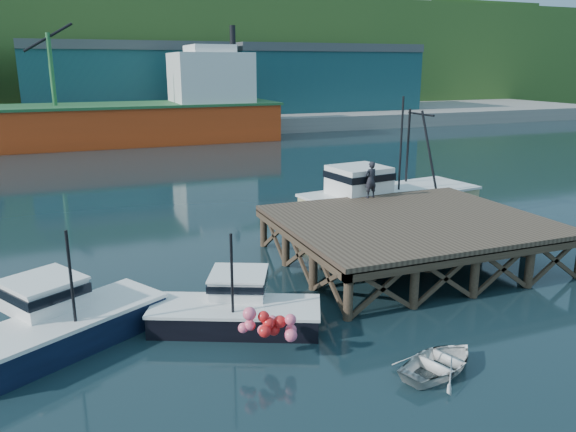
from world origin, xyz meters
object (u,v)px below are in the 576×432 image
boat_black (237,307)px  dockworker (371,180)px  boat_navy (60,321)px  trawler (388,197)px  dinghy (440,362)px

boat_black → dockworker: (9.96, 7.98, 2.43)m
boat_navy → boat_black: bearing=-38.1°
boat_navy → trawler: (18.27, 9.27, 0.68)m
dockworker → boat_navy: bearing=17.2°
boat_navy → dinghy: size_ratio=2.31×
trawler → boat_black: bearing=-149.0°
dinghy → boat_black: bearing=23.8°
boat_black → dinghy: (4.87, -5.38, -0.37)m
boat_black → trawler: 15.99m
boat_navy → dockworker: boat_navy is taller
boat_navy → dinghy: (10.76, -6.19, -0.53)m
trawler → dinghy: (-7.51, -15.46, -1.20)m
boat_navy → dinghy: 12.43m
boat_navy → dockworker: 17.54m
boat_black → trawler: bearing=63.1°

